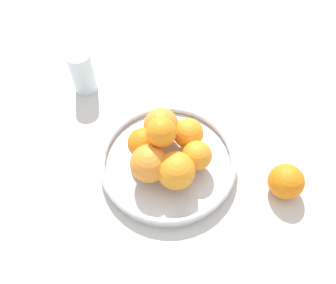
# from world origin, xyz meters

# --- Properties ---
(ground_plane) EXTENTS (4.00, 4.00, 0.00)m
(ground_plane) POSITION_xyz_m (0.00, 0.00, 0.00)
(ground_plane) COLOR beige
(fruit_bowl) EXTENTS (0.32, 0.32, 0.03)m
(fruit_bowl) POSITION_xyz_m (0.00, 0.00, 0.02)
(fruit_bowl) COLOR silver
(fruit_bowl) RESTS_ON ground_plane
(orange_pile) EXTENTS (0.20, 0.20, 0.13)m
(orange_pile) POSITION_xyz_m (0.00, 0.00, 0.08)
(orange_pile) COLOR orange
(orange_pile) RESTS_ON fruit_bowl
(stray_orange) EXTENTS (0.08, 0.08, 0.08)m
(stray_orange) POSITION_xyz_m (-0.18, -0.19, 0.04)
(stray_orange) COLOR orange
(stray_orange) RESTS_ON ground_plane
(drinking_glass) EXTENTS (0.06, 0.06, 0.12)m
(drinking_glass) POSITION_xyz_m (0.34, 0.08, 0.06)
(drinking_glass) COLOR silver
(drinking_glass) RESTS_ON ground_plane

